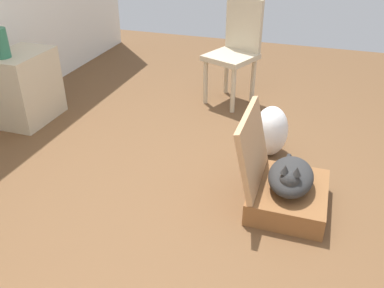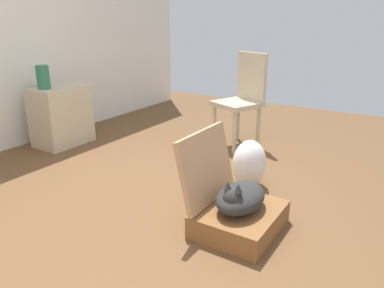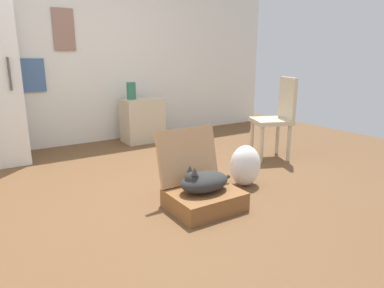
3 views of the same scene
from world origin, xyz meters
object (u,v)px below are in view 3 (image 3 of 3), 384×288
at_px(side_table, 142,120).
at_px(chair, 277,116).
at_px(cat, 203,181).
at_px(vase_tall, 131,91).
at_px(plastic_bag_white, 245,166).
at_px(suitcase_base, 204,200).

bearing_deg(side_table, chair, -58.61).
height_order(cat, vase_tall, vase_tall).
distance_m(cat, vase_tall, 2.52).
distance_m(side_table, vase_tall, 0.46).
bearing_deg(side_table, plastic_bag_white, -88.05).
xyz_separation_m(cat, plastic_bag_white, (0.64, 0.22, -0.04)).
height_order(suitcase_base, plastic_bag_white, plastic_bag_white).
xyz_separation_m(cat, vase_tall, (0.43, 2.43, 0.51)).
xyz_separation_m(suitcase_base, side_table, (0.56, 2.40, 0.24)).
distance_m(cat, plastic_bag_white, 0.68).
relative_size(suitcase_base, chair, 0.58).
height_order(side_table, vase_tall, vase_tall).
relative_size(plastic_bag_white, vase_tall, 1.65).
height_order(suitcase_base, vase_tall, vase_tall).
relative_size(cat, vase_tall, 2.10).
relative_size(plastic_bag_white, side_table, 0.64).
relative_size(suitcase_base, plastic_bag_white, 1.42).
xyz_separation_m(cat, side_table, (0.57, 2.40, 0.07)).
xyz_separation_m(vase_tall, chair, (1.16, -1.70, -0.22)).
height_order(side_table, chair, chair).
bearing_deg(suitcase_base, cat, 177.83).
bearing_deg(cat, vase_tall, 80.01).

